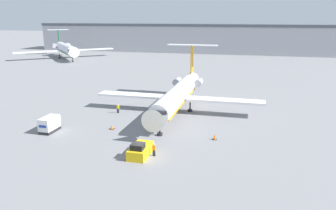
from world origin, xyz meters
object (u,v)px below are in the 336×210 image
airplane_main (178,94)px  traffic_cone_right (215,137)px  luggage_cart (49,124)px  airplane_parked_far_left (66,49)px  worker_near_tug (154,149)px  traffic_cone_left (112,127)px  worker_by_wing (118,108)px  pushback_tug (140,150)px

airplane_main → traffic_cone_right: size_ratio=36.77×
luggage_cart → airplane_parked_far_left: airplane_parked_far_left is taller
luggage_cart → worker_near_tug: 18.18m
traffic_cone_left → traffic_cone_right: bearing=-2.0°
worker_near_tug → traffic_cone_right: worker_near_tug is taller
airplane_parked_far_left → worker_by_wing: bearing=-53.1°
pushback_tug → traffic_cone_left: (-7.41, 8.26, -0.42)m
worker_near_tug → airplane_parked_far_left: airplane_parked_far_left is taller
airplane_main → luggage_cart: 21.96m
pushback_tug → luggage_cart: luggage_cart is taller
worker_by_wing → traffic_cone_left: size_ratio=2.36×
pushback_tug → airplane_parked_far_left: airplane_parked_far_left is taller
worker_by_wing → traffic_cone_left: bearing=-73.8°
worker_near_tug → traffic_cone_right: bearing=48.1°
pushback_tug → worker_by_wing: pushback_tug is taller
traffic_cone_left → airplane_main: bearing=55.3°
pushback_tug → luggage_cart: (-15.92, 4.97, 0.40)m
pushback_tug → traffic_cone_left: size_ratio=6.22×
traffic_cone_left → traffic_cone_right: size_ratio=0.83×
luggage_cart → traffic_cone_left: bearing=21.1°
airplane_main → airplane_parked_far_left: 88.45m
airplane_main → luggage_cart: (-16.30, -14.55, -2.19)m
worker_by_wing → airplane_parked_far_left: bearing=126.9°
traffic_cone_left → traffic_cone_right: (15.68, -0.54, 0.09)m
luggage_cart → worker_by_wing: (6.13, 11.47, -0.28)m
worker_by_wing → pushback_tug: bearing=-59.2°
worker_by_wing → traffic_cone_right: worker_by_wing is taller
traffic_cone_right → pushback_tug: bearing=-137.0°
airplane_main → luggage_cart: airplane_main is taller
airplane_main → traffic_cone_left: airplane_main is taller
pushback_tug → worker_near_tug: pushback_tug is taller
airplane_main → worker_by_wing: (-10.17, -3.07, -2.47)m
pushback_tug → worker_by_wing: bearing=120.8°
airplane_main → airplane_parked_far_left: size_ratio=0.97×
worker_by_wing → traffic_cone_left: (2.38, -8.19, -0.54)m
pushback_tug → traffic_cone_left: 11.10m
traffic_cone_right → airplane_parked_far_left: 102.54m
luggage_cart → worker_near_tug: luggage_cart is taller
airplane_parked_far_left → pushback_tug: bearing=-54.2°
pushback_tug → traffic_cone_right: bearing=43.0°
airplane_main → traffic_cone_left: size_ratio=44.14×
luggage_cart → traffic_cone_left: size_ratio=4.85×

